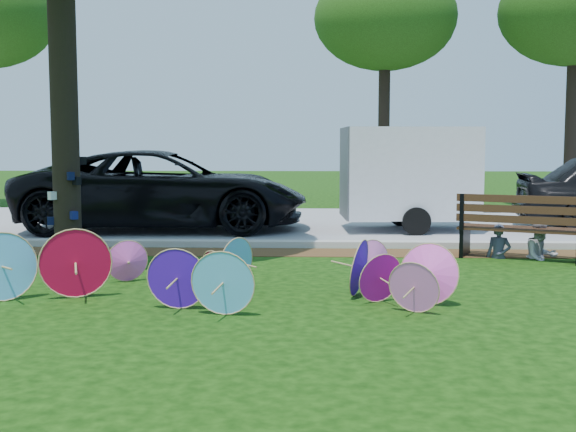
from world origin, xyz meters
The scene contains 11 objects.
ground centered at (0.00, 0.00, 0.00)m, with size 90.00×90.00×0.00m, color black.
mulch_strip centered at (0.00, 4.50, 0.01)m, with size 90.00×1.00×0.01m, color #472D16.
curb centered at (0.00, 5.20, 0.06)m, with size 90.00×0.30×0.12m, color #B7B5AD.
street centered at (0.00, 9.35, 0.01)m, with size 90.00×8.00×0.01m, color gray.
parasol_pile centered at (-0.30, 0.57, 0.37)m, with size 5.95×2.25×0.90m.
black_van centered at (-2.51, 7.87, 0.89)m, with size 2.95×6.40×1.78m, color black.
cargo_trailer centered at (2.96, 7.92, 1.29)m, with size 2.84×1.80×2.59m, color silver.
park_bench centered at (4.33, 3.95, 0.54)m, with size 2.06×0.78×1.07m, color black, non-canonical shape.
person_left centered at (3.98, 4.00, 0.56)m, with size 0.41×0.27×1.12m, color #3C4052.
person_right centered at (4.68, 4.00, 0.64)m, with size 0.62×0.49×1.28m, color silver.
bg_trees centered at (0.76, 13.97, 5.77)m, with size 22.03×5.47×7.40m.
Camera 1 is at (0.88, -8.14, 1.90)m, focal length 45.00 mm.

